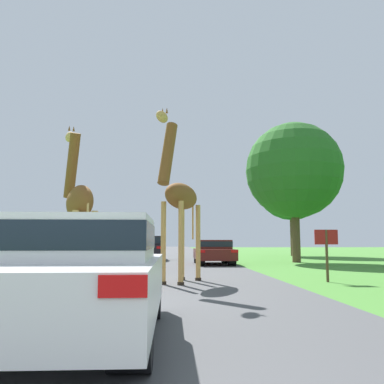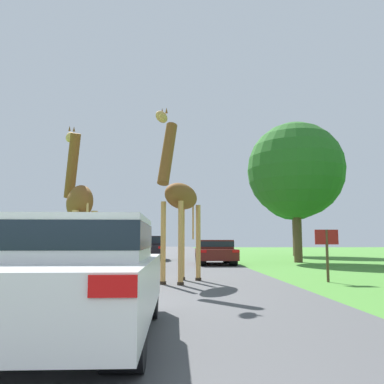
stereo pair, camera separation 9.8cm
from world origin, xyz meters
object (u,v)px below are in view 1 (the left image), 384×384
car_lead_maroon (78,273)px  sign_post (326,245)px  tree_right_cluster (294,171)px  tree_left_edge (291,185)px  giraffe_companion (78,204)px  car_far_ahead (214,251)px  giraffe_near_road (179,196)px  car_queue_right (119,252)px  car_queue_left (149,247)px

car_lead_maroon → sign_post: (5.76, 6.74, 0.28)m
car_lead_maroon → tree_right_cluster: tree_right_cluster is taller
sign_post → tree_left_edge: bearing=75.9°
car_lead_maroon → sign_post: 8.87m
giraffe_companion → car_far_ahead: giraffe_companion is taller
tree_right_cluster → giraffe_near_road: bearing=-121.7°
car_queue_right → car_queue_left: (0.84, 8.23, 0.05)m
car_queue_left → tree_left_edge: size_ratio=0.44×
car_queue_left → sign_post: bearing=-66.9°
car_lead_maroon → giraffe_near_road: bearing=78.4°
car_queue_left → tree_left_edge: 14.25m
giraffe_near_road → car_far_ahead: size_ratio=1.15×
car_queue_left → sign_post: (6.08, -14.24, 0.28)m
giraffe_companion → car_lead_maroon: size_ratio=1.07×
giraffe_companion → car_queue_right: bearing=60.5°
tree_left_edge → tree_right_cluster: size_ratio=1.10×
car_queue_left → car_far_ahead: (3.67, -4.78, -0.11)m
giraffe_near_road → sign_post: (4.38, 0.06, -1.45)m
tree_left_edge → sign_post: 22.32m
giraffe_near_road → car_queue_right: size_ratio=1.04×
car_lead_maroon → tree_left_edge: tree_left_edge is taller
car_lead_maroon → car_queue_right: bearing=95.2°
car_lead_maroon → tree_left_edge: bearing=68.3°
car_queue_right → tree_left_edge: size_ratio=0.53×
giraffe_companion → tree_right_cluster: 15.59m
giraffe_near_road → tree_right_cluster: bearing=-98.3°
car_lead_maroon → tree_right_cluster: 20.15m
car_far_ahead → tree_left_edge: bearing=56.5°
car_lead_maroon → car_far_ahead: car_lead_maroon is taller
car_lead_maroon → car_queue_left: car_queue_left is taller
car_far_ahead → car_lead_maroon: bearing=-101.7°
tree_left_edge → tree_right_cluster: 10.45m
giraffe_near_road → car_queue_right: 6.81m
tree_right_cluster → giraffe_companion: bearing=-129.3°
car_queue_right → car_far_ahead: size_ratio=1.11×
giraffe_near_road → car_far_ahead: 9.89m
tree_left_edge → car_queue_right: bearing=-128.9°
car_lead_maroon → tree_right_cluster: size_ratio=0.54×
tree_right_cluster → car_lead_maroon: bearing=-114.8°
car_far_ahead → tree_right_cluster: size_ratio=0.52×
car_queue_left → giraffe_companion: bearing=-94.2°
car_lead_maroon → car_queue_left: 20.98m
giraffe_companion → sign_post: 7.31m
sign_post → giraffe_near_road: bearing=-179.3°
giraffe_near_road → giraffe_companion: 2.90m
giraffe_companion → car_queue_left: size_ratio=1.19×
giraffe_near_road → tree_right_cluster: 13.39m
car_lead_maroon → car_queue_left: (-0.32, 20.98, -0.00)m
car_queue_right → tree_left_edge: 20.12m
giraffe_companion → sign_post: (7.18, 0.74, -1.14)m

